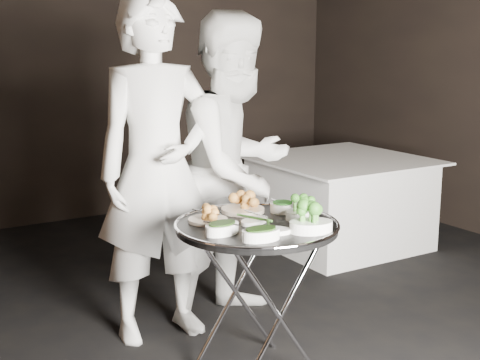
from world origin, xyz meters
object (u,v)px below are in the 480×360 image
serving_tray (257,226)px  waiter_left (158,170)px  waiter_right (237,169)px  dining_table (339,201)px  tray_stand (256,294)px

serving_tray → waiter_left: size_ratio=0.42×
serving_tray → waiter_left: waiter_left is taller
waiter_right → dining_table: (1.43, 0.78, -0.53)m
waiter_right → dining_table: waiter_right is taller
tray_stand → waiter_right: size_ratio=0.42×
waiter_left → dining_table: 2.14m
dining_table → serving_tray: bearing=-140.0°
waiter_left → dining_table: (1.92, 0.76, -0.58)m
tray_stand → dining_table: 2.26m
serving_tray → waiter_right: waiter_right is taller
serving_tray → waiter_left: bearing=105.3°
tray_stand → dining_table: (1.73, 1.45, -0.07)m
dining_table → tray_stand: bearing=-140.0°
tray_stand → serving_tray: serving_tray is taller
waiter_right → tray_stand: bearing=-132.0°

